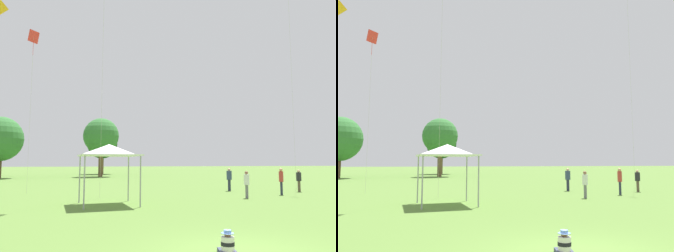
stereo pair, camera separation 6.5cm
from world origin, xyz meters
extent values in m
cube|color=#383D56|center=(-0.26, 0.20, 0.05)|extent=(0.47, 0.55, 0.10)
cylinder|color=silver|center=(-0.28, 0.11, 0.26)|extent=(0.36, 0.36, 0.32)
cylinder|color=black|center=(-0.28, 0.11, 0.26)|extent=(0.38, 0.38, 0.09)
sphere|color=brown|center=(-0.28, 0.11, 0.50)|extent=(0.18, 0.18, 0.18)
cylinder|color=#6B8ED1|center=(-0.28, 0.11, 0.50)|extent=(0.30, 0.30, 0.01)
cylinder|color=#6B8ED1|center=(-0.28, 0.11, 0.54)|extent=(0.18, 0.18, 0.08)
cylinder|color=#282D42|center=(8.86, 12.58, 0.43)|extent=(0.22, 0.22, 0.87)
cylinder|color=#B23833|center=(8.86, 12.58, 1.21)|extent=(0.41, 0.41, 0.69)
sphere|color=tan|center=(8.86, 12.58, 1.66)|extent=(0.24, 0.24, 0.24)
cylinder|color=slate|center=(5.69, 11.27, 0.40)|extent=(0.25, 0.25, 0.80)
cylinder|color=silver|center=(5.69, 11.27, 1.12)|extent=(0.46, 0.46, 0.64)
sphere|color=brown|center=(5.69, 11.27, 1.53)|extent=(0.22, 0.22, 0.22)
cylinder|color=#282D42|center=(6.67, 16.20, 0.42)|extent=(0.28, 0.28, 0.84)
cylinder|color=#334260|center=(6.67, 16.20, 1.17)|extent=(0.51, 0.51, 0.67)
sphere|color=#DBAD89|center=(6.67, 16.20, 1.60)|extent=(0.23, 0.23, 0.23)
cylinder|color=brown|center=(11.42, 14.39, 0.40)|extent=(0.24, 0.24, 0.79)
cylinder|color=#232328|center=(11.42, 14.39, 1.10)|extent=(0.44, 0.44, 0.63)
sphere|color=#DBAD89|center=(11.42, 14.39, 1.51)|extent=(0.21, 0.21, 0.21)
cube|color=white|center=(-2.69, 9.93, 2.54)|extent=(3.33, 3.33, 0.08)
cone|color=white|center=(-2.69, 9.93, 2.85)|extent=(3.16, 3.16, 0.54)
cylinder|color=#99999E|center=(-4.19, 11.10, 1.25)|extent=(0.07, 0.07, 2.50)
cylinder|color=#99999E|center=(-1.51, 11.43, 1.25)|extent=(0.07, 0.07, 2.50)
cylinder|color=#99999E|center=(-3.86, 8.43, 1.25)|extent=(0.07, 0.07, 2.50)
cylinder|color=#99999E|center=(-1.19, 8.75, 1.25)|extent=(0.07, 0.07, 2.50)
cube|color=red|center=(-7.98, 17.25, 11.32)|extent=(0.72, 0.79, 0.84)
cylinder|color=red|center=(-7.98, 17.25, 10.48)|extent=(0.02, 0.02, 1.09)
cylinder|color=#BCB7A8|center=(-7.98, 17.25, 5.66)|extent=(0.01, 0.01, 11.32)
cylinder|color=#BCB7A8|center=(-3.06, 13.53, 10.36)|extent=(0.01, 0.01, 20.72)
cylinder|color=#BCB7A8|center=(13.37, 17.66, 10.80)|extent=(0.01, 0.01, 21.60)
cylinder|color=brown|center=(-2.52, 42.76, 2.31)|extent=(0.64, 0.64, 4.63)
sphere|color=#337033|center=(-2.52, 42.76, 6.09)|extent=(5.32, 5.32, 5.32)
sphere|color=#337033|center=(-15.89, 40.36, 5.28)|extent=(6.03, 6.03, 6.03)
cylinder|color=brown|center=(-2.08, 52.93, 2.00)|extent=(0.59, 0.59, 4.00)
sphere|color=#235123|center=(-2.08, 52.93, 5.49)|extent=(5.42, 5.42, 5.42)
camera|label=1|loc=(-3.43, -7.44, 2.20)|focal=35.00mm
camera|label=2|loc=(-3.36, -7.45, 2.20)|focal=35.00mm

